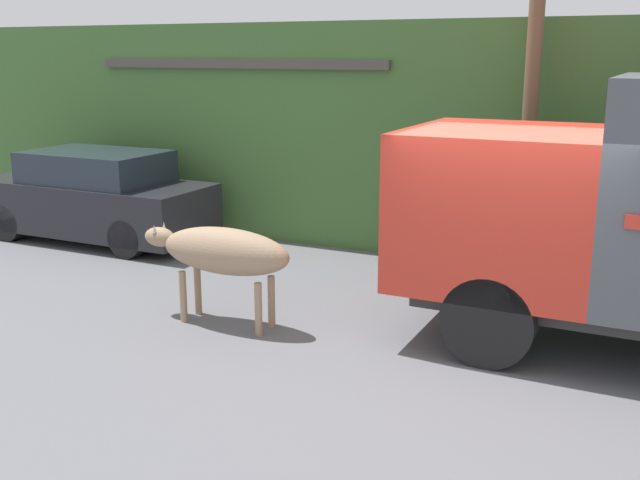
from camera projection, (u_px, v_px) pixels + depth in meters
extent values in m
plane|color=slate|center=(504.00, 355.00, 8.47)|extent=(60.00, 60.00, 0.00)
cube|color=#426B33|center=(586.00, 134.00, 13.32)|extent=(32.00, 5.13, 3.84)
cube|color=#8CC69E|center=(273.00, 147.00, 14.68)|extent=(5.50, 2.40, 3.06)
cube|color=#4C4742|center=(272.00, 63.00, 14.29)|extent=(5.80, 2.70, 0.16)
cube|color=red|center=(505.00, 205.00, 8.78)|extent=(2.24, 2.37, 1.79)
cube|color=#232D38|center=(413.00, 172.00, 9.19)|extent=(0.04, 2.02, 0.63)
cylinder|color=black|center=(491.00, 318.00, 8.19)|extent=(1.02, 0.52, 1.02)
ellipsoid|color=#9E7F60|center=(225.00, 251.00, 9.22)|extent=(1.78, 0.58, 0.58)
ellipsoid|color=#9E7F60|center=(160.00, 237.00, 9.62)|extent=(0.43, 0.25, 0.25)
cone|color=#B7AD93|center=(154.00, 229.00, 9.51)|extent=(0.06, 0.06, 0.11)
cone|color=#B7AD93|center=(164.00, 226.00, 9.68)|extent=(0.06, 0.06, 0.11)
cylinder|color=#9E7F60|center=(183.00, 297.00, 9.46)|extent=(0.09, 0.09, 0.66)
cylinder|color=#9E7F60|center=(198.00, 290.00, 9.74)|extent=(0.09, 0.09, 0.66)
cylinder|color=#9E7F60|center=(258.00, 309.00, 9.00)|extent=(0.09, 0.09, 0.66)
cylinder|color=#9E7F60|center=(272.00, 301.00, 9.28)|extent=(0.09, 0.09, 0.66)
cube|color=#232328|center=(94.00, 206.00, 13.58)|extent=(4.40, 1.73, 0.89)
cube|color=#232D38|center=(96.00, 167.00, 13.35)|extent=(2.42, 1.59, 0.55)
cylinder|color=black|center=(10.00, 222.00, 13.59)|extent=(0.66, 0.28, 0.66)
cylinder|color=black|center=(128.00, 238.00, 12.44)|extent=(0.66, 0.28, 0.66)
cube|color=#38332D|center=(395.00, 243.00, 11.97)|extent=(0.33, 0.27, 0.74)
cylinder|color=#33724C|center=(397.00, 200.00, 11.80)|extent=(0.43, 0.43, 0.65)
sphere|color=#DBB28E|center=(397.00, 173.00, 11.70)|extent=(0.21, 0.21, 0.21)
cylinder|color=brown|center=(534.00, 58.00, 10.62)|extent=(0.22, 0.22, 6.51)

